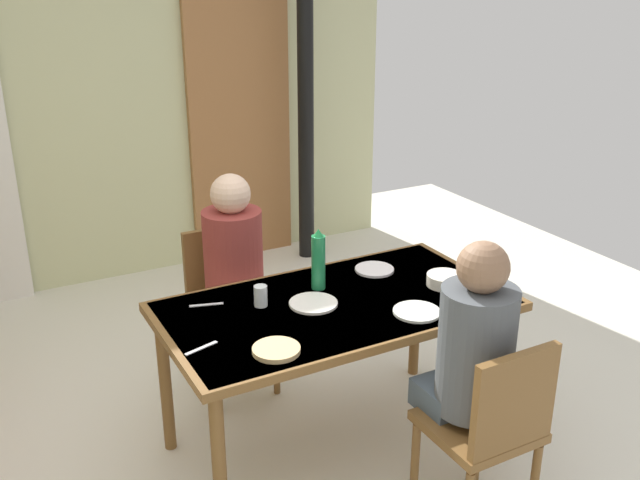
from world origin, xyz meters
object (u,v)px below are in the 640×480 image
object	(u,v)px
chair_near_diner	(491,426)
person_far_diner	(234,259)
chair_far_diner	(227,299)
water_bottle_green_near	(318,261)
serving_bowl_center	(445,280)
person_near_diner	(474,346)
dining_table	(336,317)

from	to	relation	value
chair_near_diner	person_far_diner	xyz separation A→B (m)	(-0.49, 1.41, 0.28)
chair_far_diner	person_far_diner	distance (m)	0.31
water_bottle_green_near	serving_bowl_center	distance (m)	0.61
chair_near_diner	chair_far_diner	bearing A→B (deg)	107.46
chair_far_diner	serving_bowl_center	bearing A→B (deg)	132.19
chair_near_diner	person_near_diner	size ratio (longest dim) A/B	1.13
dining_table	person_near_diner	size ratio (longest dim) A/B	2.02
dining_table	water_bottle_green_near	distance (m)	0.27
person_far_diner	water_bottle_green_near	world-z (taller)	person_far_diner
chair_far_diner	person_near_diner	bearing A→B (deg)	109.04
person_far_diner	water_bottle_green_near	distance (m)	0.53
chair_far_diner	water_bottle_green_near	distance (m)	0.75
person_near_diner	water_bottle_green_near	bearing A→B (deg)	107.22
chair_near_diner	person_near_diner	distance (m)	0.31
person_near_diner	serving_bowl_center	bearing A→B (deg)	62.64
person_near_diner	serving_bowl_center	size ratio (longest dim) A/B	4.53
chair_far_diner	person_far_diner	xyz separation A→B (m)	(-0.00, -0.14, 0.28)
person_far_diner	serving_bowl_center	world-z (taller)	person_far_diner
dining_table	chair_far_diner	distance (m)	0.83
dining_table	serving_bowl_center	xyz separation A→B (m)	(0.54, -0.08, 0.10)
water_bottle_green_near	serving_bowl_center	world-z (taller)	water_bottle_green_near
person_near_diner	water_bottle_green_near	xyz separation A→B (m)	(-0.25, 0.81, 0.11)
chair_near_diner	water_bottle_green_near	xyz separation A→B (m)	(-0.25, 0.95, 0.40)
person_near_diner	water_bottle_green_near	world-z (taller)	person_near_diner
chair_far_diner	person_near_diner	distance (m)	1.51
water_bottle_green_near	serving_bowl_center	xyz separation A→B (m)	(0.54, -0.26, -0.11)
serving_bowl_center	dining_table	bearing A→B (deg)	171.56
chair_far_diner	person_far_diner	bearing A→B (deg)	90.00
chair_near_diner	dining_table	bearing A→B (deg)	108.36
dining_table	water_bottle_green_near	bearing A→B (deg)	88.38
chair_near_diner	water_bottle_green_near	distance (m)	1.06
chair_near_diner	chair_far_diner	size ratio (longest dim) A/B	1.00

